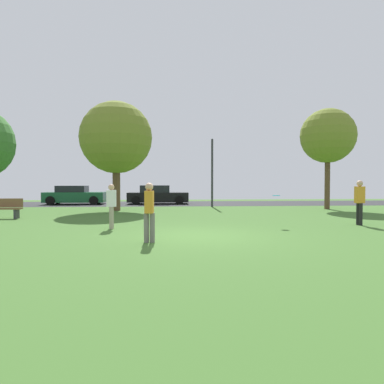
{
  "coord_description": "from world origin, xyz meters",
  "views": [
    {
      "loc": [
        -0.88,
        -10.32,
        1.63
      ],
      "look_at": [
        0.0,
        2.42,
        1.27
      ],
      "focal_mm": 32.02,
      "sensor_mm": 36.0,
      "label": 1
    }
  ],
  "objects": [
    {
      "name": "ground_plane",
      "position": [
        0.0,
        0.0,
        0.0
      ],
      "size": [
        44.0,
        44.0,
        0.0
      ],
      "primitive_type": "plane",
      "color": "#3D6628"
    },
    {
      "name": "road_strip",
      "position": [
        0.0,
        16.0,
        0.0
      ],
      "size": [
        44.0,
        6.4,
        0.01
      ],
      "primitive_type": "cube",
      "color": "#28282B",
      "rests_on": "ground_plane"
    },
    {
      "name": "oak_tree_left",
      "position": [
        -3.89,
        9.75,
        4.2
      ],
      "size": [
        4.14,
        4.14,
        6.29
      ],
      "color": "brown",
      "rests_on": "ground_plane"
    },
    {
      "name": "maple_tree_far",
      "position": [
        8.79,
        9.91,
        4.44
      ],
      "size": [
        3.29,
        3.29,
        6.11
      ],
      "color": "brown",
      "rests_on": "ground_plane"
    },
    {
      "name": "person_thrower",
      "position": [
        6.38,
        2.2,
        0.94
      ],
      "size": [
        0.33,
        0.3,
        1.7
      ],
      "rotation": [
        0.0,
        0.0,
        -3.1
      ],
      "color": "black",
      "rests_on": "ground_plane"
    },
    {
      "name": "person_catcher",
      "position": [
        -2.88,
        1.84,
        0.86
      ],
      "size": [
        0.33,
        0.3,
        1.57
      ],
      "rotation": [
        0.0,
        0.0,
        0.04
      ],
      "color": "gray",
      "rests_on": "ground_plane"
    },
    {
      "name": "person_bystander",
      "position": [
        -1.4,
        -1.03,
        0.89
      ],
      "size": [
        0.3,
        0.34,
        1.62
      ],
      "rotation": [
        0.0,
        0.0,
        1.49
      ],
      "color": "slate",
      "rests_on": "ground_plane"
    },
    {
      "name": "frisbee_disc",
      "position": [
        3.1,
        2.08,
        1.14
      ],
      "size": [
        0.38,
        0.38,
        0.03
      ],
      "color": "#2DB2E0"
    },
    {
      "name": "parked_car_green",
      "position": [
        -7.88,
        15.79,
        0.64
      ],
      "size": [
        4.4,
        1.96,
        1.38
      ],
      "color": "#195633",
      "rests_on": "ground_plane"
    },
    {
      "name": "parked_car_black",
      "position": [
        -1.72,
        15.83,
        0.65
      ],
      "size": [
        4.54,
        2.11,
        1.41
      ],
      "color": "black",
      "rests_on": "ground_plane"
    },
    {
      "name": "park_bench",
      "position": [
        -8.29,
        5.58,
        0.46
      ],
      "size": [
        1.6,
        0.45,
        0.9
      ],
      "rotation": [
        0.0,
        0.0,
        3.14
      ],
      "color": "brown",
      "rests_on": "ground_plane"
    },
    {
      "name": "street_lamp_post",
      "position": [
        2.01,
        12.2,
        2.25
      ],
      "size": [
        0.14,
        0.14,
        4.5
      ],
      "primitive_type": "cylinder",
      "color": "#2D2D33",
      "rests_on": "ground_plane"
    }
  ]
}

